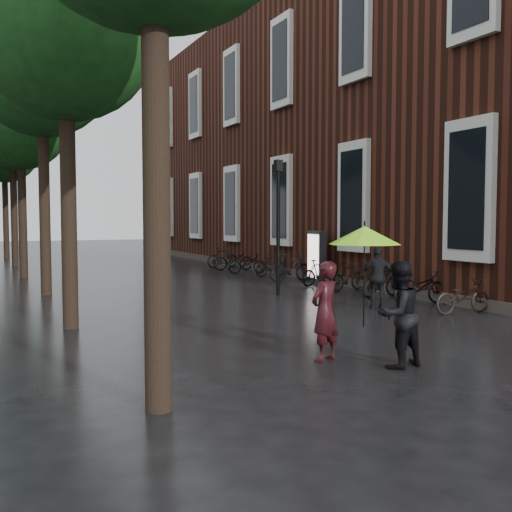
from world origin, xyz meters
TOP-DOWN VIEW (x-y plane):
  - ground at (0.00, 0.00)m, footprint 120.00×120.00m
  - brick_building at (10.47, 19.46)m, footprint 10.20×33.20m
  - street_trees at (-3.99, 15.91)m, footprint 4.33×34.03m
  - person_burgundy at (-0.87, 2.28)m, footprint 0.69×0.57m
  - person_black at (-0.09, 1.43)m, footprint 0.88×0.74m
  - lime_umbrella at (-0.39, 1.91)m, footprint 1.14×1.14m
  - pedestrian_walking at (3.35, 6.45)m, footprint 0.99×0.84m
  - parked_bicycles at (4.67, 12.57)m, footprint 2.06×15.65m
  - ad_lightbox at (4.99, 12.10)m, footprint 0.28×1.23m
  - lamp_post at (2.34, 9.95)m, footprint 0.21×0.21m
  - cycle_sign at (-2.67, 18.29)m, footprint 0.13×0.44m

SIDE VIEW (x-z plane):
  - ground at x=0.00m, z-range 0.00..0.00m
  - parked_bicycles at x=4.67m, z-range -0.05..0.97m
  - pedestrian_walking at x=3.35m, z-range 0.00..1.59m
  - person_burgundy at x=-0.87m, z-range 0.00..1.61m
  - person_black at x=-0.09m, z-range 0.00..1.63m
  - ad_lightbox at x=4.99m, z-range 0.00..1.86m
  - cycle_sign at x=-2.67m, z-range 0.39..2.83m
  - lime_umbrella at x=-0.39m, z-range 1.18..2.85m
  - lamp_post at x=2.34m, z-range 0.43..4.44m
  - brick_building at x=10.47m, z-range -0.01..11.99m
  - street_trees at x=-3.99m, z-range 1.88..10.79m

